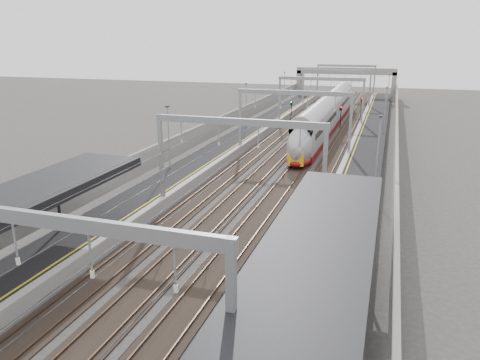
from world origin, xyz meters
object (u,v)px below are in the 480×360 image
Objects in this scene: train at (326,118)px; bench at (350,289)px; overbridge at (346,75)px; signal_green at (291,107)px.

bench is (7.73, -47.74, -0.43)m from train.
overbridge is 34.64m from signal_green.
overbridge reaches higher than bench.
train reaches higher than bench.
train is at bearing -47.29° from signal_green.
bench is 0.59× the size of signal_green.
overbridge is 0.46× the size of train.
signal_green is (-14.43, 55.00, 0.79)m from bench.
signal_green is at bearing -98.66° from overbridge.
train is 13.87× the size of signal_green.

